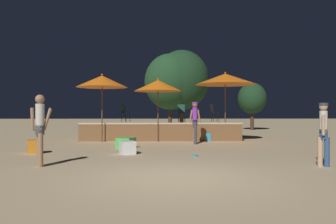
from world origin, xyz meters
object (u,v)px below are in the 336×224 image
object	(u,v)px
bistro_chair_0	(181,111)
background_tree_2	(252,98)
cube_seat_2	(128,148)
cube_seat_3	(35,147)
bistro_chair_2	(213,111)
cube_seat_1	(204,137)
patio_umbrella_0	(158,86)
patio_umbrella_2	(102,81)
person_1	(195,120)
background_tree_1	(182,80)
frisbee_disc	(194,156)
patio_umbrella_1	(225,79)
person_2	(40,127)
background_tree_0	(170,82)
bistro_chair_1	(124,111)
person_0	(324,131)
cube_seat_0	(126,143)

from	to	relation	value
bistro_chair_0	background_tree_2	distance (m)	10.20
cube_seat_2	cube_seat_3	xyz separation A→B (m)	(-3.12, 0.27, 0.01)
bistro_chair_0	bistro_chair_2	distance (m)	1.64
cube_seat_1	bistro_chair_0	distance (m)	1.97
patio_umbrella_0	bistro_chair_0	xyz separation A→B (m)	(1.20, 1.49, -1.19)
patio_umbrella_2	person_1	xyz separation A→B (m)	(4.17, -1.01, -1.74)
patio_umbrella_0	background_tree_1	xyz separation A→B (m)	(1.74, 9.45, 1.18)
cube_seat_1	frisbee_disc	bearing A→B (deg)	-100.77
patio_umbrella_1	cube_seat_2	world-z (taller)	patio_umbrella_1
patio_umbrella_0	person_2	world-z (taller)	patio_umbrella_0
person_2	cube_seat_1	bearing A→B (deg)	115.78
person_1	bistro_chair_0	world-z (taller)	person_1
patio_umbrella_1	cube_seat_3	world-z (taller)	patio_umbrella_1
frisbee_disc	background_tree_0	world-z (taller)	background_tree_0
cube_seat_1	bistro_chair_1	size ratio (longest dim) A/B	0.72
bistro_chair_0	background_tree_2	world-z (taller)	background_tree_2
patio_umbrella_2	background_tree_2	bearing A→B (deg)	45.43
patio_umbrella_2	cube_seat_1	world-z (taller)	patio_umbrella_2
background_tree_0	background_tree_2	xyz separation A→B (m)	(6.34, 0.56, -1.22)
background_tree_0	cube_seat_2	bearing A→B (deg)	-97.58
cube_seat_2	background_tree_2	bearing A→B (deg)	60.17
patio_umbrella_0	person_0	world-z (taller)	patio_umbrella_0
cube_seat_2	background_tree_0	xyz separation A→B (m)	(1.82, 13.66, 3.42)
patio_umbrella_2	frisbee_disc	size ratio (longest dim) A/B	13.60
patio_umbrella_0	bistro_chair_1	distance (m)	2.50
person_0	background_tree_1	xyz separation A→B (m)	(-2.49, 16.58, 2.90)
patio_umbrella_0	patio_umbrella_1	bearing A→B (deg)	2.15
patio_umbrella_0	background_tree_1	world-z (taller)	background_tree_1
bistro_chair_2	background_tree_2	size ratio (longest dim) A/B	0.25
person_0	cube_seat_0	bearing A→B (deg)	169.22
patio_umbrella_2	bistro_chair_0	size ratio (longest dim) A/B	3.49
cube_seat_1	background_tree_1	distance (m)	9.81
patio_umbrella_2	cube_seat_3	distance (m)	5.03
patio_umbrella_1	bistro_chair_0	distance (m)	2.85
background_tree_0	background_tree_1	size ratio (longest dim) A/B	0.95
background_tree_0	cube_seat_1	bearing A→B (deg)	-81.21
background_tree_1	bistro_chair_2	bearing A→B (deg)	-82.23
cube_seat_1	person_0	bearing A→B (deg)	-74.88
patio_umbrella_0	cube_seat_1	bearing A→B (deg)	8.63
cube_seat_2	bistro_chair_1	xyz separation A→B (m)	(-0.75, 5.89, 1.21)
cube_seat_1	background_tree_1	size ratio (longest dim) A/B	0.11
bistro_chair_0	cube_seat_3	bearing A→B (deg)	-136.38
person_0	bistro_chair_0	xyz separation A→B (m)	(-3.03, 8.62, 0.53)
patio_umbrella_0	bistro_chair_0	world-z (taller)	patio_umbrella_0
background_tree_1	background_tree_2	bearing A→B (deg)	2.51
bistro_chair_0	background_tree_1	distance (m)	8.32
person_1	cube_seat_2	bearing A→B (deg)	-43.42
person_0	background_tree_1	distance (m)	17.02
frisbee_disc	patio_umbrella_0	bearing A→B (deg)	102.84
bistro_chair_2	background_tree_0	world-z (taller)	background_tree_0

